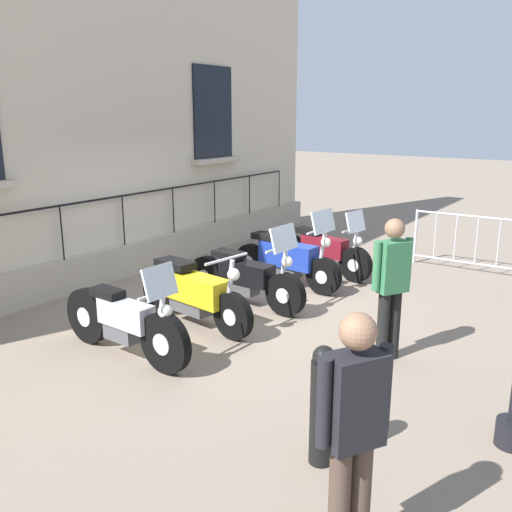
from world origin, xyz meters
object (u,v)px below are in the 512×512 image
Objects in this scene: motorcycle_black at (246,278)px; motorcycle_blue at (287,260)px; motorcycle_yellow at (194,294)px; pedestrian_standing at (391,282)px; pedestrian_walking at (353,426)px; motorcycle_silver at (125,323)px; motorcycle_maroon at (323,252)px; bollard at (322,405)px; crowd_barrier at (466,240)px.

motorcycle_black is 1.17m from motorcycle_blue.
motorcycle_black is 1.02× the size of motorcycle_blue.
pedestrian_standing is at bearing 10.57° from motorcycle_yellow.
motorcycle_yellow is 4.41m from pedestrian_walking.
motorcycle_silver is 0.97× the size of motorcycle_black.
motorcycle_black is (0.08, 2.31, -0.01)m from motorcycle_silver.
motorcycle_blue is 1.00m from motorcycle_maroon.
motorcycle_maroon is (0.16, 0.99, -0.04)m from motorcycle_blue.
bollard is at bearing -81.85° from pedestrian_standing.
motorcycle_black is at bearing -94.27° from motorcycle_maroon.
motorcycle_yellow is at bearing 149.11° from bollard.
motorcycle_yellow is 2.69m from pedestrian_standing.
pedestrian_walking is (0.64, -0.81, 0.44)m from bollard.
motorcycle_maroon is at bearing -140.00° from crowd_barrier.
motorcycle_black is (0.10, 1.06, -0.02)m from motorcycle_yellow.
pedestrian_standing is (2.49, -1.74, 0.51)m from motorcycle_blue.
crowd_barrier is at bearing 65.00° from motorcycle_yellow.
motorcycle_blue is at bearing -99.00° from motorcycle_maroon.
motorcycle_blue reaches higher than motorcycle_yellow.
motorcycle_yellow is 1.24× the size of pedestrian_walking.
motorcycle_blue is at bearing 125.77° from pedestrian_walking.
motorcycle_blue reaches higher than motorcycle_maroon.
pedestrian_standing reaches higher than motorcycle_blue.
motorcycle_maroon is (0.26, 3.22, -0.03)m from motorcycle_yellow.
pedestrian_standing is at bearing 34.01° from motorcycle_silver.
motorcycle_yellow reaches higher than crowd_barrier.
bollard is (2.92, -1.74, 0.09)m from motorcycle_yellow.
pedestrian_walking is (3.55, -2.55, 0.53)m from motorcycle_yellow.
motorcycle_black reaches higher than motorcycle_maroon.
pedestrian_walking is (3.45, -4.78, 0.52)m from motorcycle_blue.
bollard is 1.12m from pedestrian_walking.
pedestrian_standing is (2.60, 0.48, 0.52)m from motorcycle_yellow.
bollard is 0.62× the size of pedestrian_standing.
bollard is (2.81, -2.80, 0.10)m from motorcycle_black.
pedestrian_walking reaches higher than motorcycle_black.
crowd_barrier is 4.47m from pedestrian_standing.
motorcycle_maroon is at bearing 81.00° from motorcycle_blue.
motorcycle_yellow is 3.40m from bollard.
motorcycle_black is 2.07× the size of bollard.
motorcycle_silver is at bearing -89.07° from motorcycle_yellow.
motorcycle_silver is at bearing 159.78° from pedestrian_walking.
motorcycle_yellow is 3.23m from motorcycle_maroon.
crowd_barrier is at bearing 95.31° from bollard.
motorcycle_maroon is 1.20× the size of pedestrian_walking.
pedestrian_walking is at bearing -35.72° from motorcycle_yellow.
motorcycle_maroon reaches higher than motorcycle_yellow.
motorcycle_maroon is (0.24, 4.47, -0.02)m from motorcycle_silver.
pedestrian_walking is (3.29, -5.77, 0.56)m from motorcycle_maroon.
motorcycle_black reaches higher than motorcycle_silver.
motorcycle_blue is (0.09, 3.48, 0.02)m from motorcycle_silver.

